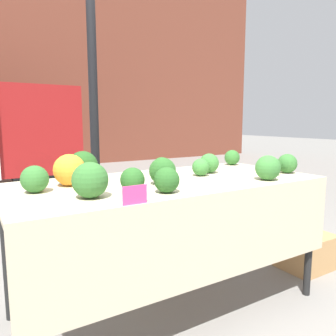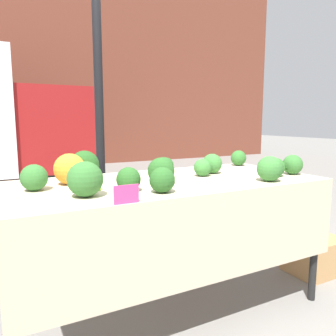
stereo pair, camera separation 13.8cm
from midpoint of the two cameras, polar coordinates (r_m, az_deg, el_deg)
name	(u,v)px [view 1 (the left image)]	position (r m, az deg, el deg)	size (l,w,h in m)	color
ground_plane	(168,306)	(2.44, -1.75, -22.85)	(40.00, 40.00, 0.00)	gray
building_facade	(9,52)	(9.91, -26.27, 17.70)	(16.00, 0.60, 6.05)	brown
tent_pole	(94,129)	(2.68, -14.15, 6.65)	(0.07, 0.07, 2.39)	black
market_table	(174,198)	(2.08, -0.89, -5.24)	(2.00, 0.92, 0.88)	beige
orange_cauliflower	(69,170)	(2.04, -18.66, -0.34)	(0.19, 0.19, 0.19)	orange
romanesco_head	(94,182)	(1.85, -14.88, -2.39)	(0.12, 0.12, 0.10)	#93B238
broccoli_head_0	(163,171)	(1.97, -2.96, -0.54)	(0.16, 0.16, 0.16)	#285B23
broccoli_head_1	(90,180)	(1.68, -15.70, -2.06)	(0.18, 0.18, 0.18)	#336B2D
broccoli_head_2	(232,157)	(2.88, 9.77, 1.81)	(0.13, 0.13, 0.13)	#2D6628
broccoli_head_3	(209,163)	(2.42, 5.56, 0.82)	(0.14, 0.14, 0.14)	#387533
broccoli_head_4	(268,168)	(2.19, 15.29, 0.02)	(0.16, 0.16, 0.16)	#387533
broccoli_head_5	(167,180)	(1.74, -2.48, -2.12)	(0.14, 0.14, 0.14)	#285B23
broccoli_head_6	(35,179)	(1.91, -24.14, -1.79)	(0.15, 0.15, 0.15)	#336B2D
broccoli_head_7	(272,166)	(2.40, 16.10, 0.29)	(0.13, 0.13, 0.13)	#2D6628
broccoli_head_8	(287,164)	(2.53, 18.61, 0.74)	(0.14, 0.14, 0.14)	#336B2D
broccoli_head_9	(132,180)	(1.78, -8.42, -2.05)	(0.13, 0.13, 0.13)	#285B23
broccoli_head_10	(162,166)	(2.29, -2.85, 0.26)	(0.13, 0.13, 0.13)	#285B23
broccoli_head_11	(83,166)	(2.20, -16.34, 0.38)	(0.19, 0.19, 0.19)	#23511E
broccoli_head_12	(201,167)	(2.28, 4.00, 0.12)	(0.12, 0.12, 0.12)	#387533
broccoli_head_13	(163,165)	(2.43, -2.46, 0.52)	(0.11, 0.11, 0.11)	#285B23
price_sign	(135,195)	(1.52, -8.39, -4.67)	(0.12, 0.01, 0.09)	#E53D84
produce_crate	(306,251)	(3.12, 21.78, -13.30)	(0.44, 0.35, 0.29)	tan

